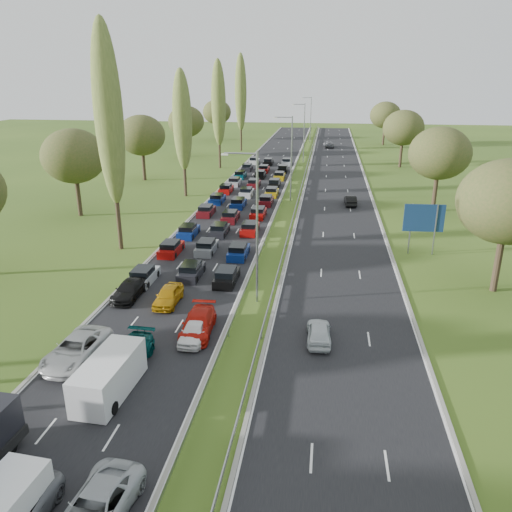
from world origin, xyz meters
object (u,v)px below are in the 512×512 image
at_px(white_van_rear, 111,374).
at_px(direction_sign, 424,220).
at_px(near_car_3, 129,290).
at_px(near_car_2, 76,349).

relative_size(white_van_rear, direction_sign, 1.07).
bearing_deg(near_car_3, white_van_rear, -72.23).
bearing_deg(direction_sign, near_car_3, -150.39).
bearing_deg(near_car_3, near_car_2, -87.53).
xyz_separation_m(near_car_3, direction_sign, (25.36, 14.41, 2.88)).
relative_size(near_car_2, white_van_rear, 1.01).
relative_size(near_car_2, direction_sign, 1.08).
distance_m(near_car_3, direction_sign, 29.31).
height_order(near_car_3, direction_sign, direction_sign).
bearing_deg(direction_sign, white_van_rear, -128.56).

